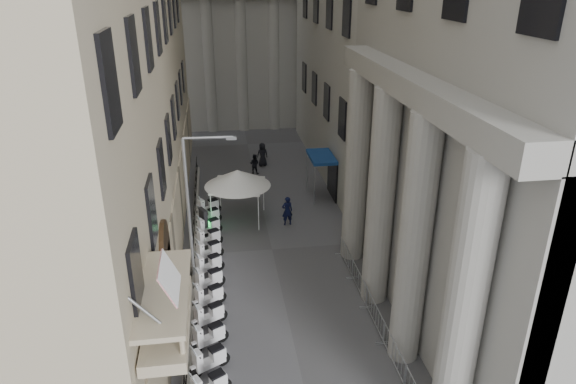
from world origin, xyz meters
name	(u,v)px	position (x,y,z in m)	size (l,w,h in m)	color
iron_fence	(193,266)	(-4.30, 18.00, 0.00)	(0.30, 28.00, 1.40)	black
blue_awning	(320,197)	(4.15, 26.00, 0.00)	(1.60, 3.00, 3.00)	navy
scooter_4	(211,371)	(-3.44, 10.11, 0.00)	(0.56, 1.40, 1.50)	white
scooter_5	(210,347)	(-3.44, 11.52, 0.00)	(0.56, 1.40, 1.50)	white
scooter_6	(210,326)	(-3.44, 12.92, 0.00)	(0.56, 1.40, 1.50)	white
scooter_7	(210,306)	(-3.44, 14.33, 0.00)	(0.56, 1.40, 1.50)	white
scooter_8	(210,289)	(-3.44, 15.74, 0.00)	(0.56, 1.40, 1.50)	white
scooter_9	(210,274)	(-3.44, 17.14, 0.00)	(0.56, 1.40, 1.50)	white
scooter_10	(210,260)	(-3.44, 18.55, 0.00)	(0.56, 1.40, 1.50)	white
scooter_11	(210,247)	(-3.44, 19.96, 0.00)	(0.56, 1.40, 1.50)	white
scooter_12	(210,235)	(-3.44, 21.36, 0.00)	(0.56, 1.40, 1.50)	white
scooter_13	(209,225)	(-3.44, 22.77, 0.00)	(0.56, 1.40, 1.50)	white
scooter_14	(209,215)	(-3.44, 24.18, 0.00)	(0.56, 1.40, 1.50)	white
barrier_2	(393,364)	(3.67, 9.46, 0.00)	(0.60, 2.40, 1.10)	#AEB1B6
barrier_3	(374,325)	(3.67, 11.96, 0.00)	(0.60, 2.40, 1.10)	#AEB1B6
barrier_4	(359,292)	(3.67, 14.46, 0.00)	(0.60, 2.40, 1.10)	#AEB1B6
barrier_5	(346,265)	(3.67, 16.96, 0.00)	(0.60, 2.40, 1.10)	#AEB1B6
security_tent	(233,177)	(-1.86, 23.63, 2.74)	(4.03, 4.03, 3.28)	white
street_lamp	(194,200)	(-3.93, 16.55, 4.44)	(2.46, 0.30, 7.51)	gray
info_kiosk	(204,222)	(-3.73, 21.59, 0.81)	(0.52, 0.79, 1.61)	black
pedestrian_a	(287,211)	(1.28, 22.11, 0.92)	(0.67, 0.44, 1.85)	black
pedestrian_b	(254,164)	(0.03, 31.08, 0.77)	(0.75, 0.58, 1.54)	black
pedestrian_c	(262,155)	(0.80, 32.69, 0.94)	(0.92, 0.60, 1.87)	black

